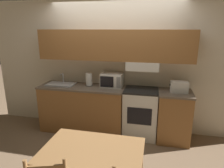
{
  "coord_description": "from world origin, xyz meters",
  "views": [
    {
      "loc": [
        0.77,
        -3.79,
        2.01
      ],
      "look_at": [
        0.05,
        -0.53,
        1.08
      ],
      "focal_mm": 32.0,
      "sensor_mm": 36.0,
      "label": 1
    }
  ],
  "objects_px": {
    "microwave": "(112,80)",
    "toaster": "(179,87)",
    "dining_table": "(92,158)",
    "stove_range": "(140,113)",
    "paper_towel_roll": "(89,80)",
    "sink_basin": "(61,84)"
  },
  "relations": [
    {
      "from": "toaster",
      "to": "dining_table",
      "type": "height_order",
      "value": "toaster"
    },
    {
      "from": "sink_basin",
      "to": "paper_towel_roll",
      "type": "xyz_separation_m",
      "value": [
        0.57,
        0.06,
        0.1
      ]
    },
    {
      "from": "stove_range",
      "to": "paper_towel_roll",
      "type": "bearing_deg",
      "value": 177.3
    },
    {
      "from": "microwave",
      "to": "toaster",
      "type": "height_order",
      "value": "microwave"
    },
    {
      "from": "dining_table",
      "to": "microwave",
      "type": "bearing_deg",
      "value": 95.61
    },
    {
      "from": "paper_towel_roll",
      "to": "dining_table",
      "type": "height_order",
      "value": "paper_towel_roll"
    },
    {
      "from": "stove_range",
      "to": "paper_towel_roll",
      "type": "xyz_separation_m",
      "value": [
        -1.02,
        0.05,
        0.58
      ]
    },
    {
      "from": "toaster",
      "to": "paper_towel_roll",
      "type": "distance_m",
      "value": 1.67
    },
    {
      "from": "microwave",
      "to": "sink_basin",
      "type": "distance_m",
      "value": 1.03
    },
    {
      "from": "stove_range",
      "to": "sink_basin",
      "type": "xyz_separation_m",
      "value": [
        -1.59,
        -0.02,
        0.48
      ]
    },
    {
      "from": "sink_basin",
      "to": "stove_range",
      "type": "bearing_deg",
      "value": 0.59
    },
    {
      "from": "toaster",
      "to": "paper_towel_roll",
      "type": "relative_size",
      "value": 1.28
    },
    {
      "from": "sink_basin",
      "to": "dining_table",
      "type": "distance_m",
      "value": 2.11
    },
    {
      "from": "toaster",
      "to": "sink_basin",
      "type": "distance_m",
      "value": 2.24
    },
    {
      "from": "toaster",
      "to": "dining_table",
      "type": "xyz_separation_m",
      "value": [
        -1.04,
        -1.72,
        -0.39
      ]
    },
    {
      "from": "stove_range",
      "to": "microwave",
      "type": "xyz_separation_m",
      "value": [
        -0.57,
        0.09,
        0.59
      ]
    },
    {
      "from": "stove_range",
      "to": "sink_basin",
      "type": "bearing_deg",
      "value": -179.41
    },
    {
      "from": "toaster",
      "to": "paper_towel_roll",
      "type": "height_order",
      "value": "paper_towel_roll"
    },
    {
      "from": "sink_basin",
      "to": "dining_table",
      "type": "relative_size",
      "value": 0.49
    },
    {
      "from": "microwave",
      "to": "paper_towel_roll",
      "type": "distance_m",
      "value": 0.45
    },
    {
      "from": "microwave",
      "to": "dining_table",
      "type": "height_order",
      "value": "microwave"
    },
    {
      "from": "microwave",
      "to": "dining_table",
      "type": "bearing_deg",
      "value": -84.39
    }
  ]
}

